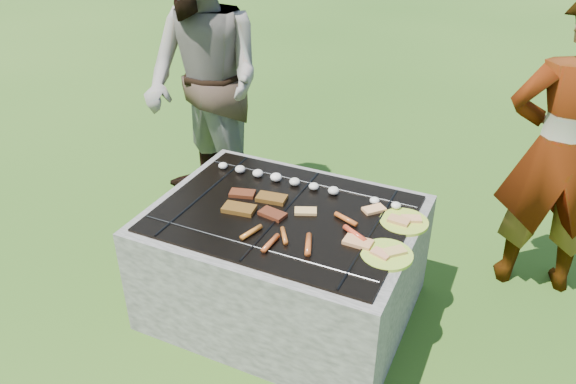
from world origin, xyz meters
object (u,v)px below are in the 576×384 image
at_px(plate_far, 404,221).
at_px(fire_pit, 284,265).
at_px(cook, 562,152).
at_px(plate_near, 387,254).
at_px(bystander, 204,85).

bearing_deg(plate_far, fire_pit, -162.95).
height_order(fire_pit, cook, cook).
height_order(plate_near, cook, cook).
bearing_deg(plate_far, cook, 45.88).
height_order(fire_pit, plate_far, plate_far).
distance_m(plate_near, cook, 1.15).
xyz_separation_m(plate_far, cook, (0.63, 0.65, 0.21)).
relative_size(fire_pit, plate_far, 5.14).
distance_m(fire_pit, bystander, 1.30).
bearing_deg(cook, plate_near, 42.83).
bearing_deg(fire_pit, plate_near, -11.80).
bearing_deg(cook, bystander, -10.61).
height_order(cook, bystander, bystander).
bearing_deg(fire_pit, cook, 34.58).
relative_size(cook, bystander, 0.91).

